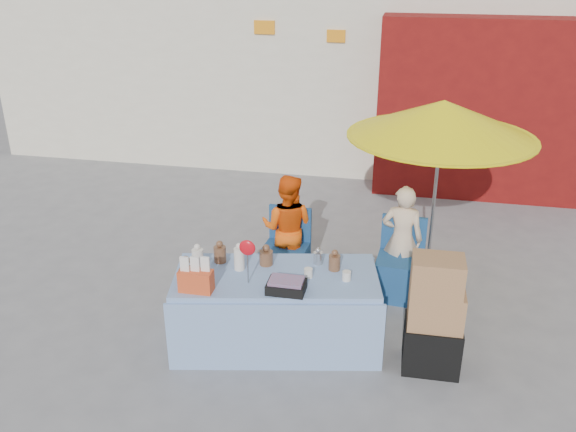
% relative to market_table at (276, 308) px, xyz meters
% --- Properties ---
extents(ground, '(80.00, 80.00, 0.00)m').
position_rel_market_table_xyz_m(ground, '(-0.01, 0.12, -0.38)').
color(ground, slate).
rests_on(ground, ground).
extents(market_table, '(2.04, 1.24, 1.15)m').
position_rel_market_table_xyz_m(market_table, '(0.00, 0.00, 0.00)').
color(market_table, '#7C96C7').
rests_on(market_table, ground).
extents(chair_left, '(0.51, 0.51, 0.85)m').
position_rel_market_table_xyz_m(chair_left, '(-0.14, 1.11, -0.12)').
color(chair_left, navy).
rests_on(chair_left, ground).
extents(chair_right, '(0.51, 0.51, 0.85)m').
position_rel_market_table_xyz_m(chair_right, '(1.11, 1.11, -0.12)').
color(chair_right, navy).
rests_on(chair_right, ground).
extents(vendor_orange, '(0.64, 0.51, 1.24)m').
position_rel_market_table_xyz_m(vendor_orange, '(-0.14, 1.24, 0.24)').
color(vendor_orange, '#FF5A0D').
rests_on(vendor_orange, ground).
extents(vendor_beige, '(0.46, 0.32, 1.21)m').
position_rel_market_table_xyz_m(vendor_beige, '(1.11, 1.24, 0.23)').
color(vendor_beige, beige).
rests_on(vendor_beige, ground).
extents(umbrella, '(1.90, 1.90, 2.09)m').
position_rel_market_table_xyz_m(umbrella, '(1.41, 1.39, 1.52)').
color(umbrella, gray).
rests_on(umbrella, ground).
extents(box_stack, '(0.51, 0.42, 1.10)m').
position_rel_market_table_xyz_m(box_stack, '(1.44, -0.09, 0.13)').
color(box_stack, black).
rests_on(box_stack, ground).
extents(tarp_bundle, '(0.77, 0.67, 0.30)m').
position_rel_market_table_xyz_m(tarp_bundle, '(-0.64, 0.29, -0.23)').
color(tarp_bundle, '#FCF11A').
rests_on(tarp_bundle, ground).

